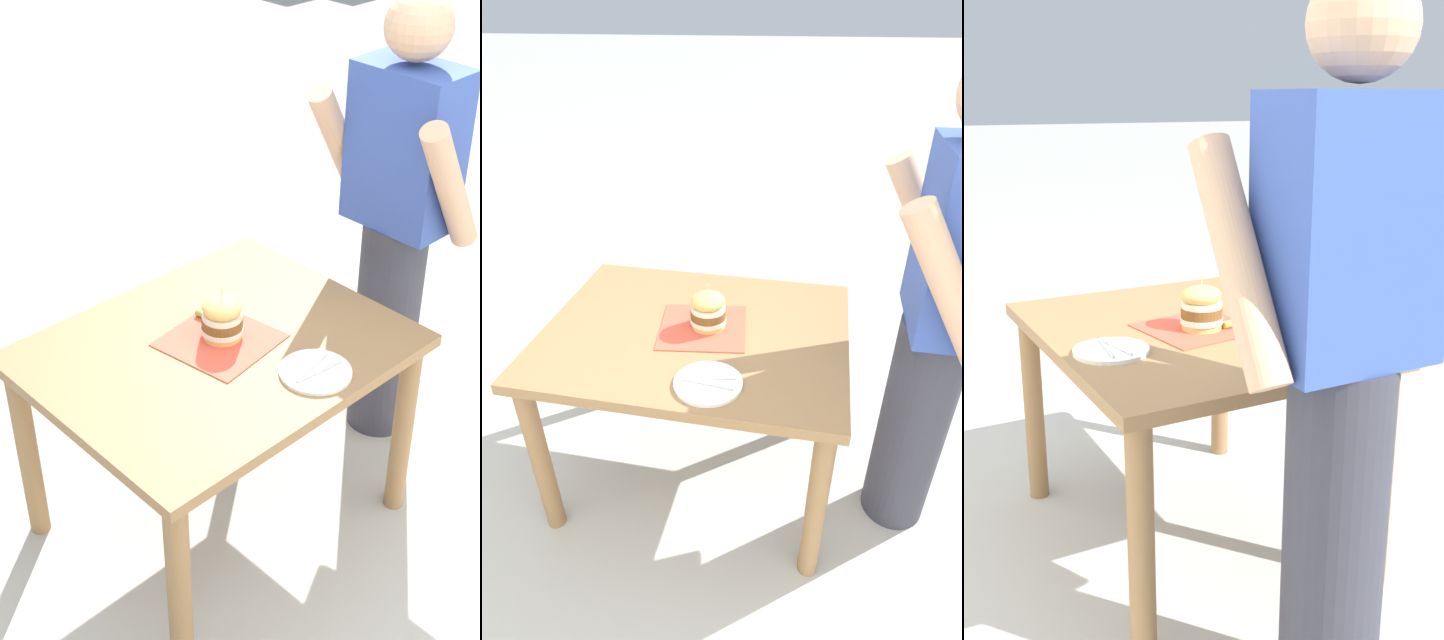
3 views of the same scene
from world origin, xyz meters
The scene contains 7 objects.
ground_plane centered at (0.00, 0.00, 0.00)m, with size 80.00×80.00×0.00m, color #ADAAA3.
patio_table centered at (0.00, 0.00, 0.63)m, with size 0.90×1.12×0.75m.
serving_paper centered at (-0.01, 0.03, 0.75)m, with size 0.32×0.32×0.00m, color #D64C38.
sandwich centered at (-0.02, 0.04, 0.82)m, with size 0.13×0.13×0.18m.
pickle_spear centered at (-0.12, 0.07, 0.76)m, with size 0.02×0.02×0.09m, color #8EA83D.
side_plate_with_forks centered at (0.31, 0.12, 0.75)m, with size 0.22×0.22×0.02m.
diner_across_table centered at (0.04, 0.82, 0.88)m, with size 0.55×0.35×1.69m.
Camera 3 is at (1.02, 2.03, 1.45)m, focal length 42.00 mm.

